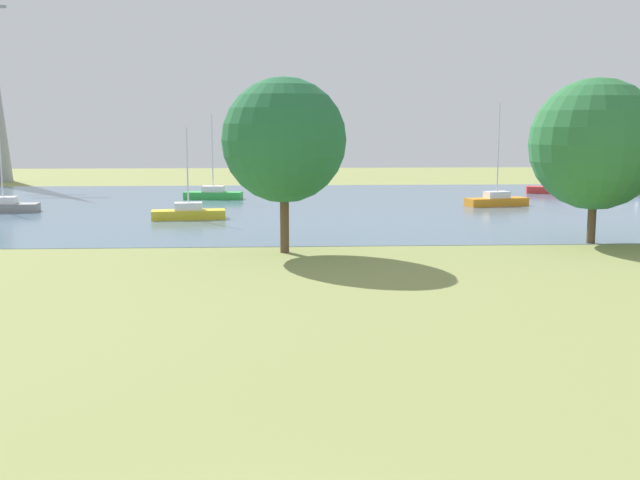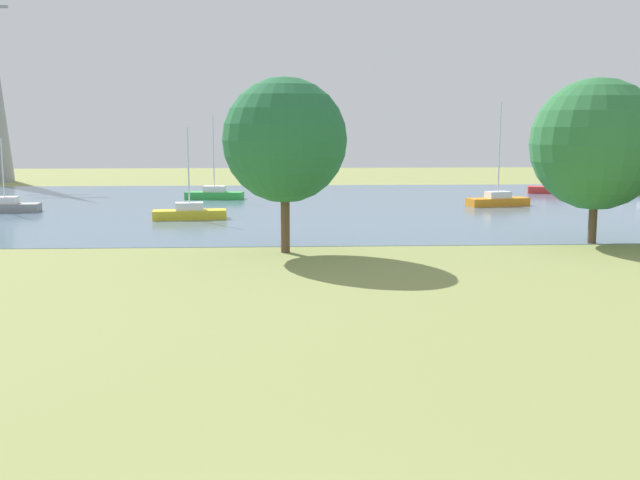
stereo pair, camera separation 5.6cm
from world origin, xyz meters
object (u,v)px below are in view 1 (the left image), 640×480
at_px(sailboat_green, 213,194).
at_px(tree_mid_shore, 596,144).
at_px(sailboat_yellow, 189,213).
at_px(tree_east_far, 284,140).
at_px(sailboat_red, 554,188).
at_px(sailboat_gray, 3,206).
at_px(sailboat_orange, 497,200).

height_order(sailboat_green, tree_mid_shore, tree_mid_shore).
xyz_separation_m(sailboat_yellow, tree_mid_shore, (22.51, -11.50, 4.76)).
height_order(sailboat_green, tree_east_far, tree_east_far).
distance_m(sailboat_red, sailboat_gray, 46.44).
height_order(sailboat_yellow, tree_east_far, tree_east_far).
height_order(sailboat_gray, sailboat_yellow, sailboat_yellow).
bearing_deg(sailboat_gray, tree_east_far, -42.70).
relative_size(sailboat_orange, sailboat_yellow, 1.30).
relative_size(sailboat_gray, tree_east_far, 0.61).
relative_size(sailboat_red, sailboat_gray, 1.33).
xyz_separation_m(sailboat_red, sailboat_yellow, (-30.92, -17.67, -0.01)).
bearing_deg(sailboat_orange, tree_east_far, -128.19).
xyz_separation_m(sailboat_red, sailboat_green, (-30.46, -3.94, 0.00)).
distance_m(sailboat_gray, tree_east_far, 27.65).
relative_size(sailboat_gray, sailboat_orange, 0.67).
relative_size(sailboat_red, tree_mid_shore, 0.81).
height_order(sailboat_orange, tree_mid_shore, tree_mid_shore).
xyz_separation_m(tree_east_far, tree_mid_shore, (16.23, 2.15, -0.27)).
xyz_separation_m(sailboat_red, sailboat_orange, (-8.18, -10.41, 0.01)).
bearing_deg(tree_mid_shore, sailboat_orange, 89.33).
relative_size(sailboat_green, tree_mid_shore, 0.81).
distance_m(sailboat_red, sailboat_orange, 13.24).
xyz_separation_m(sailboat_red, tree_east_far, (-24.63, -31.32, 5.02)).
xyz_separation_m(sailboat_red, tree_mid_shore, (-8.40, -29.17, 4.75)).
distance_m(sailboat_red, tree_east_far, 40.16).
bearing_deg(tree_east_far, tree_mid_shore, 7.55).
distance_m(tree_east_far, tree_mid_shore, 16.37).
bearing_deg(sailboat_green, sailboat_red, 7.37).
bearing_deg(tree_mid_shore, sailboat_green, 131.17).
height_order(sailboat_orange, tree_east_far, tree_east_far).
xyz_separation_m(sailboat_green, sailboat_yellow, (-0.46, -13.73, -0.01)).
distance_m(sailboat_gray, tree_mid_shore, 39.99).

